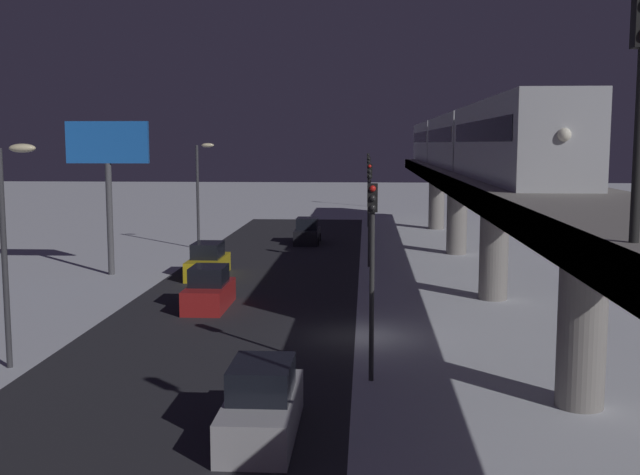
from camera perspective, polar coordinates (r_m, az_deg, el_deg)
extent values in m
plane|color=silver|center=(30.97, 2.70, -7.32)|extent=(240.00, 240.00, 0.00)
cube|color=#28282D|center=(31.53, -7.50, -7.11)|extent=(11.00, 93.68, 0.01)
cube|color=gray|center=(30.72, 15.25, 3.03)|extent=(5.00, 93.68, 0.80)
cube|color=#38383D|center=(30.32, 10.84, 3.10)|extent=(0.24, 91.81, 0.80)
cylinder|color=gray|center=(69.50, 8.63, 2.79)|extent=(1.40, 1.40, 5.26)
cylinder|color=gray|center=(54.03, 10.11, 1.57)|extent=(1.40, 1.40, 5.26)
cylinder|color=gray|center=(38.66, 12.76, -0.64)|extent=(1.40, 1.40, 5.26)
cylinder|color=gray|center=(23.61, 18.87, -5.69)|extent=(1.40, 1.40, 5.26)
cube|color=#B7BABF|center=(34.68, 13.98, 6.97)|extent=(2.90, 18.00, 3.40)
cube|color=black|center=(34.69, 14.00, 7.64)|extent=(2.94, 16.20, 0.90)
cube|color=#B7BABF|center=(53.08, 10.32, 7.02)|extent=(2.90, 18.00, 3.40)
cube|color=black|center=(53.09, 10.33, 7.46)|extent=(2.94, 16.20, 0.90)
cube|color=#B7BABF|center=(71.59, 8.55, 7.03)|extent=(2.90, 18.00, 3.40)
cube|color=black|center=(71.59, 8.55, 7.35)|extent=(2.94, 16.20, 0.90)
sphere|color=white|center=(25.84, 17.65, 7.27)|extent=(0.44, 0.44, 0.44)
cylinder|color=black|center=(13.42, 22.54, 6.44)|extent=(0.16, 0.16, 3.20)
cube|color=black|center=(59.02, -0.95, 0.10)|extent=(1.80, 4.20, 1.10)
cube|color=black|center=(58.91, -0.95, 1.05)|extent=(1.58, 2.01, 0.87)
cylinder|color=black|center=(60.41, -1.66, 0.04)|extent=(0.20, 0.64, 0.64)
cylinder|color=black|center=(60.28, -0.04, 0.03)|extent=(0.20, 0.64, 0.64)
cylinder|color=black|center=(57.84, -1.89, -0.27)|extent=(0.20, 0.64, 0.64)
cylinder|color=black|center=(57.70, -0.20, -0.29)|extent=(0.20, 0.64, 0.64)
cube|color=gold|center=(44.88, -8.30, -2.17)|extent=(1.80, 4.78, 1.10)
cube|color=black|center=(44.74, -8.32, -0.93)|extent=(1.58, 2.29, 0.87)
cube|color=#B2B2B7|center=(20.85, -4.31, -12.97)|extent=(1.80, 4.67, 1.10)
cube|color=black|center=(20.53, -4.34, -10.38)|extent=(1.58, 2.24, 0.87)
cube|color=#A51E1E|center=(36.40, -8.21, -4.33)|extent=(1.80, 4.22, 1.10)
cube|color=black|center=(36.22, -8.24, -2.80)|extent=(1.58, 2.03, 0.87)
cylinder|color=#2D2D2D|center=(24.79, 3.85, -4.44)|extent=(0.16, 0.16, 5.50)
cube|color=black|center=(24.36, 3.92, 2.96)|extent=(0.32, 0.32, 0.90)
sphere|color=red|center=(24.16, 3.92, 3.63)|extent=(0.20, 0.20, 0.20)
sphere|color=black|center=(24.18, 3.92, 2.92)|extent=(0.20, 0.20, 0.20)
sphere|color=black|center=(24.20, 3.91, 2.22)|extent=(0.20, 0.20, 0.20)
cylinder|color=#2D2D2D|center=(47.62, 3.67, 1.08)|extent=(0.16, 0.16, 5.50)
cube|color=black|center=(47.39, 3.70, 4.93)|extent=(0.32, 0.32, 0.90)
sphere|color=red|center=(47.20, 3.71, 5.29)|extent=(0.20, 0.20, 0.20)
sphere|color=black|center=(47.21, 3.70, 4.93)|extent=(0.20, 0.20, 0.20)
sphere|color=black|center=(47.23, 3.70, 4.56)|extent=(0.20, 0.20, 0.20)
cylinder|color=#2D2D2D|center=(70.60, 3.61, 3.02)|extent=(0.16, 0.16, 5.50)
cube|color=black|center=(70.45, 3.63, 5.62)|extent=(0.32, 0.32, 0.90)
sphere|color=black|center=(70.26, 3.63, 5.86)|extent=(0.20, 0.20, 0.20)
sphere|color=black|center=(70.27, 3.63, 5.61)|extent=(0.20, 0.20, 0.20)
sphere|color=#19E53F|center=(70.28, 3.63, 5.37)|extent=(0.20, 0.20, 0.20)
cylinder|color=#2D2D2D|center=(93.62, 3.58, 4.01)|extent=(0.16, 0.16, 5.50)
cube|color=black|center=(93.51, 3.59, 5.96)|extent=(0.32, 0.32, 0.90)
sphere|color=black|center=(93.33, 3.59, 6.15)|extent=(0.20, 0.20, 0.20)
sphere|color=black|center=(93.33, 3.59, 5.96)|extent=(0.20, 0.20, 0.20)
sphere|color=#19E53F|center=(93.34, 3.59, 5.78)|extent=(0.20, 0.20, 0.20)
cylinder|color=#4C4C51|center=(46.37, -15.31, 1.31)|extent=(0.36, 0.36, 6.50)
cube|color=blue|center=(46.15, -15.49, 6.81)|extent=(4.80, 0.30, 2.40)
cylinder|color=#38383D|center=(28.10, -22.34, -1.53)|extent=(0.20, 0.20, 7.50)
ellipsoid|color=#F4E5B2|center=(27.48, -21.19, 6.20)|extent=(0.90, 0.44, 0.30)
cylinder|color=#38383D|center=(56.48, -9.05, 2.96)|extent=(0.20, 0.20, 7.50)
ellipsoid|color=#F4E5B2|center=(56.17, -8.32, 6.78)|extent=(0.90, 0.44, 0.30)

